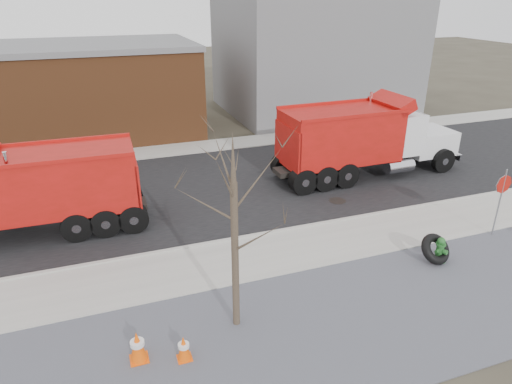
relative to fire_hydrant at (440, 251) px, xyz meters
name	(u,v)px	position (x,y,z in m)	size (l,w,h in m)	color
ground	(305,253)	(-3.80, 1.93, -0.40)	(120.00, 120.00, 0.00)	#383328
gravel_verge	(362,317)	(-3.80, -1.57, -0.38)	(60.00, 5.00, 0.03)	slate
sidewalk	(302,248)	(-3.80, 2.18, -0.37)	(60.00, 2.50, 0.06)	#9E9B93
curb	(286,230)	(-3.80, 3.48, -0.34)	(60.00, 0.15, 0.11)	#9E9B93
road	(245,183)	(-3.80, 8.23, -0.39)	(60.00, 9.40, 0.02)	black
far_sidewalk	(212,146)	(-3.80, 13.93, -0.37)	(60.00, 2.00, 0.06)	#9E9B93
building_grey	(313,52)	(5.20, 19.93, 3.60)	(12.00, 10.00, 8.00)	slate
building_brick	(15,94)	(-13.80, 18.93, 2.26)	(20.20, 8.20, 5.30)	brown
bare_tree	(234,211)	(-7.00, -0.67, 2.90)	(3.20, 3.20, 5.20)	#382D23
fire_hydrant	(440,251)	(0.00, 0.00, 0.00)	(0.49, 0.48, 0.87)	#245F2E
truck_tire	(435,249)	(-0.14, 0.06, 0.05)	(1.16, 1.06, 0.95)	black
stop_sign	(502,191)	(2.98, 0.76, 1.32)	(0.68, 0.07, 2.49)	gray
traffic_cone_near	(184,348)	(-8.52, -1.44, -0.06)	(0.35, 0.35, 0.67)	#FF5608
traffic_cone_far	(138,346)	(-9.53, -1.11, 0.01)	(0.43, 0.43, 0.83)	#FF5608
dump_truck_red_a	(362,137)	(1.60, 7.39, 1.46)	(9.07, 2.65, 3.65)	black
dump_truck_red_b	(35,189)	(-12.01, 6.33, 1.33)	(8.02, 2.49, 3.38)	black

